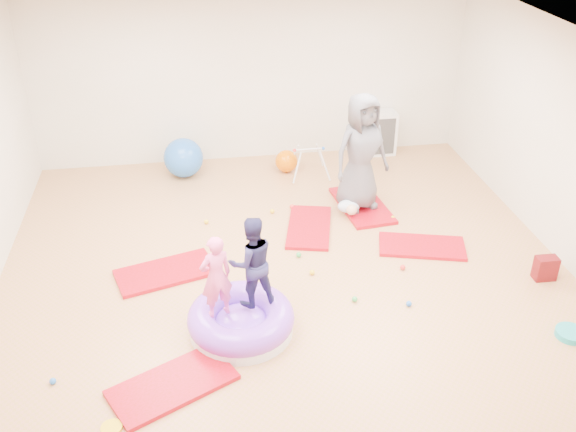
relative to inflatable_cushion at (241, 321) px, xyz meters
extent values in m
cube|color=#B18245|center=(0.66, 0.57, -0.14)|extent=(7.00, 8.00, 0.01)
cube|color=white|center=(0.66, 0.57, 2.66)|extent=(7.00, 8.00, 0.01)
cube|color=beige|center=(0.66, 4.57, 1.26)|extent=(7.00, 0.01, 2.80)
cube|color=#BD022E|center=(-0.75, -0.73, -0.12)|extent=(1.34, 1.08, 0.05)
cube|color=#BD022E|center=(-0.82, 1.23, -0.12)|extent=(1.32, 0.91, 0.05)
cube|color=#BD022E|center=(1.14, 2.02, -0.12)|extent=(0.84, 1.25, 0.05)
cube|color=#BD022E|center=(2.52, 1.30, -0.12)|extent=(1.23, 0.84, 0.05)
cube|color=#BD022E|center=(2.03, 2.51, -0.12)|extent=(0.75, 1.30, 0.05)
cylinder|color=white|center=(0.00, 0.00, -0.08)|extent=(1.13, 1.13, 0.13)
torus|color=#8841E1|center=(0.00, 0.00, 0.04)|extent=(1.16, 1.16, 0.31)
ellipsoid|color=#8841E1|center=(0.00, 0.00, -0.03)|extent=(0.62, 0.62, 0.28)
imported|color=#F6599E|center=(-0.24, -0.03, 0.67)|extent=(0.41, 0.33, 0.96)
imported|color=#24224F|center=(0.15, 0.12, 0.72)|extent=(0.57, 0.49, 1.05)
imported|color=#57575F|center=(1.95, 2.48, 0.76)|extent=(0.95, 0.76, 1.70)
ellipsoid|color=silver|center=(1.77, 2.31, 0.00)|extent=(0.33, 0.21, 0.19)
sphere|color=beige|center=(1.77, 2.16, 0.03)|extent=(0.15, 0.15, 0.15)
sphere|color=red|center=(1.00, 2.63, -0.11)|extent=(0.07, 0.07, 0.07)
sphere|color=blue|center=(-1.91, -0.50, -0.11)|extent=(0.07, 0.07, 0.07)
sphere|color=yellow|center=(0.97, 0.93, -0.11)|extent=(0.07, 0.07, 0.07)
sphere|color=blue|center=(1.95, 0.13, -0.11)|extent=(0.07, 0.07, 0.07)
sphere|color=green|center=(1.35, 0.31, -0.11)|extent=(0.07, 0.07, 0.07)
sphere|color=green|center=(0.87, 1.34, -0.11)|extent=(0.07, 0.07, 0.07)
sphere|color=red|center=(2.11, 0.86, -0.11)|extent=(0.07, 0.07, 0.07)
sphere|color=yellow|center=(0.69, 2.54, -0.11)|extent=(0.07, 0.07, 0.07)
sphere|color=yellow|center=(2.36, 2.07, -0.11)|extent=(0.07, 0.07, 0.07)
sphere|color=yellow|center=(-0.26, 2.38, -0.11)|extent=(0.07, 0.07, 0.07)
sphere|color=blue|center=(-0.53, 3.99, 0.17)|extent=(0.63, 0.63, 0.63)
sphere|color=#DF6700|center=(1.12, 3.88, 0.04)|extent=(0.36, 0.36, 0.36)
cylinder|color=silver|center=(1.22, 3.47, 0.11)|extent=(0.18, 0.18, 0.48)
cylinder|color=silver|center=(1.22, 3.87, 0.11)|extent=(0.18, 0.18, 0.48)
cylinder|color=silver|center=(1.67, 3.47, 0.11)|extent=(0.18, 0.18, 0.48)
cylinder|color=silver|center=(1.67, 3.87, 0.11)|extent=(0.18, 0.18, 0.48)
cylinder|color=silver|center=(1.44, 3.67, 0.32)|extent=(0.46, 0.03, 0.03)
sphere|color=red|center=(1.21, 3.67, 0.32)|extent=(0.06, 0.06, 0.06)
sphere|color=blue|center=(1.67, 3.67, 0.32)|extent=(0.06, 0.06, 0.06)
cube|color=silver|center=(2.70, 4.37, 0.23)|extent=(0.74, 0.36, 0.74)
cube|color=#393939|center=(2.70, 4.19, 0.23)|extent=(0.64, 0.02, 0.64)
cube|color=silver|center=(2.70, 4.31, 0.23)|extent=(0.02, 0.25, 0.65)
cube|color=silver|center=(2.70, 4.31, 0.23)|extent=(0.65, 0.25, 0.02)
cylinder|color=teal|center=(3.50, -0.66, -0.11)|extent=(0.32, 0.32, 0.07)
cube|color=#AB0F16|center=(3.76, 0.39, 0.01)|extent=(0.27, 0.17, 0.30)
cylinder|color=yellow|center=(-1.30, -1.18, -0.13)|extent=(0.20, 0.20, 0.03)
camera|label=1|loc=(-0.37, -5.48, 4.43)|focal=40.00mm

